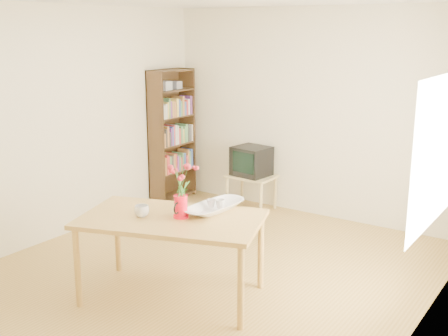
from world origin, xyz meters
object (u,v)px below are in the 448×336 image
Objects in this scene: mug at (142,211)px; television at (252,161)px; table at (171,225)px; bowl at (215,189)px; pitcher at (181,207)px.

mug is 2.75m from television.
table is at bearing -66.50° from television.
television is at bearing 87.54° from table.
pitcher is at bearing -115.72° from bowl.
pitcher is 0.35m from bowl.
bowl is (0.43, 0.48, 0.15)m from mug.
mug is (-0.21, -0.14, 0.12)m from table.
table is 3.63× the size of television.
bowl reaches higher than pitcher.
bowl is at bearing 53.59° from pitcher.
mug is at bearing -71.59° from television.
television is (-0.53, 2.69, -0.15)m from mug.
television is (-0.82, 2.52, -0.19)m from pitcher.
television is at bearing -93.35° from mug.
pitcher reaches higher than table.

